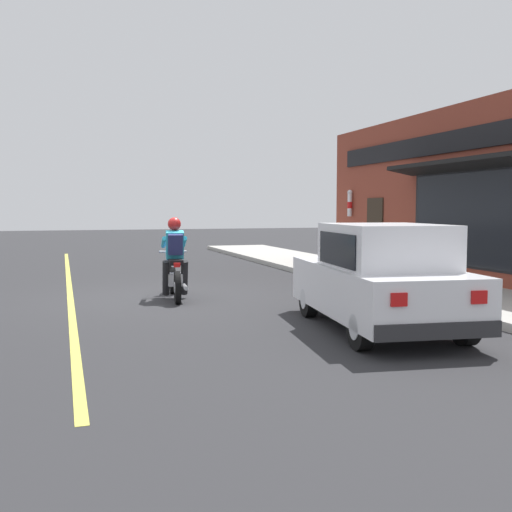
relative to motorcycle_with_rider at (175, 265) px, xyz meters
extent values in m
plane|color=#2B2B2D|center=(-0.19, 0.16, -0.68)|extent=(80.00, 80.00, 0.00)
cube|color=#ADAAA3|center=(5.30, 3.16, -0.61)|extent=(2.60, 22.00, 0.14)
cube|color=#D1C64C|center=(-1.99, 3.16, -0.67)|extent=(0.12, 19.80, 0.01)
cube|color=brown|center=(6.85, 0.59, 1.42)|extent=(0.50, 11.69, 4.20)
cube|color=black|center=(6.58, -0.87, 0.87)|extent=(0.04, 4.91, 2.10)
cube|color=black|center=(6.59, -0.87, 0.87)|extent=(0.02, 5.14, 2.20)
cube|color=#2D2319|center=(6.58, 3.81, 0.37)|extent=(0.04, 0.90, 2.10)
cube|color=black|center=(6.25, -0.87, 2.07)|extent=(0.81, 5.61, 0.24)
cube|color=black|center=(6.57, 0.59, 2.67)|extent=(0.06, 9.94, 0.50)
cylinder|color=white|center=(6.50, 5.27, 1.22)|extent=(0.14, 0.14, 0.70)
cylinder|color=red|center=(6.50, 5.27, 1.22)|extent=(0.15, 0.15, 0.20)
sphere|color=silver|center=(6.50, 5.27, 1.62)|extent=(0.16, 0.16, 0.16)
cylinder|color=black|center=(0.08, 0.72, -0.37)|extent=(0.17, 0.63, 0.62)
cylinder|color=silver|center=(0.08, 0.72, -0.37)|extent=(0.14, 0.23, 0.22)
cylinder|color=black|center=(-0.07, -0.67, -0.37)|extent=(0.17, 0.63, 0.62)
cylinder|color=silver|center=(-0.07, -0.67, -0.37)|extent=(0.14, 0.23, 0.22)
cube|color=silver|center=(0.00, -0.03, -0.29)|extent=(0.32, 0.43, 0.24)
ellipsoid|color=#1E3899|center=(0.02, 0.22, 0.12)|extent=(0.35, 0.55, 0.24)
cube|color=black|center=(-0.03, -0.26, 0.08)|extent=(0.32, 0.58, 0.10)
cylinder|color=silver|center=(0.06, 0.62, -0.05)|extent=(0.10, 0.33, 0.68)
cylinder|color=silver|center=(0.05, 0.50, 0.23)|extent=(0.56, 0.10, 0.04)
sphere|color=silver|center=(0.07, 0.67, 0.11)|extent=(0.16, 0.16, 0.16)
cylinder|color=silver|center=(0.11, -0.44, -0.39)|extent=(0.14, 0.56, 0.08)
cube|color=red|center=(-0.07, -0.62, 0.05)|extent=(0.13, 0.07, 0.08)
cylinder|color=black|center=(-0.19, -0.08, -0.25)|extent=(0.18, 0.36, 0.71)
cylinder|color=black|center=(0.17, -0.12, -0.25)|extent=(0.18, 0.36, 0.71)
cube|color=#33B2D1|center=(-0.01, -0.08, 0.40)|extent=(0.37, 0.36, 0.57)
cylinder|color=#33B2D1|center=(-0.18, 0.18, 0.44)|extent=(0.15, 0.53, 0.26)
cylinder|color=#33B2D1|center=(0.21, 0.14, 0.44)|extent=(0.15, 0.53, 0.26)
sphere|color=#A51919|center=(0.00, -0.02, 0.81)|extent=(0.26, 0.26, 0.26)
cube|color=navy|center=(-0.03, -0.24, 0.42)|extent=(0.30, 0.27, 0.42)
cylinder|color=black|center=(1.75, -2.67, -0.38)|extent=(0.25, 0.62, 0.60)
cylinder|color=silver|center=(1.75, -2.67, -0.38)|extent=(0.24, 0.35, 0.33)
cylinder|color=black|center=(3.18, -2.85, -0.38)|extent=(0.25, 0.62, 0.60)
cylinder|color=silver|center=(3.18, -2.85, -0.38)|extent=(0.24, 0.35, 0.33)
cylinder|color=black|center=(1.45, -5.05, -0.38)|extent=(0.25, 0.62, 0.60)
cylinder|color=silver|center=(1.45, -5.05, -0.38)|extent=(0.24, 0.35, 0.33)
cylinder|color=black|center=(2.88, -5.23, -0.38)|extent=(0.25, 0.62, 0.60)
cylinder|color=silver|center=(2.88, -5.23, -0.38)|extent=(0.24, 0.35, 0.33)
cube|color=silver|center=(2.32, -3.95, -0.08)|extent=(2.09, 3.87, 0.70)
cube|color=silver|center=(2.28, -4.20, 0.56)|extent=(1.66, 2.06, 0.66)
cube|color=black|center=(2.39, -3.33, 0.51)|extent=(1.36, 0.51, 0.51)
cube|color=black|center=(1.57, -4.11, 0.54)|extent=(0.22, 1.51, 0.46)
cube|color=black|center=(3.00, -4.29, 0.54)|extent=(0.22, 1.51, 0.46)
cube|color=silver|center=(2.04, -2.04, 0.04)|extent=(0.24, 0.07, 0.14)
cube|color=red|center=(1.58, -5.73, 0.06)|extent=(0.20, 0.06, 0.16)
cube|color=silver|center=(3.05, -2.16, 0.04)|extent=(0.24, 0.07, 0.14)
cube|color=red|center=(2.59, -5.86, 0.06)|extent=(0.20, 0.06, 0.16)
cube|color=#28282B|center=(2.54, -2.13, -0.33)|extent=(1.61, 0.32, 0.20)
cube|color=#28282B|center=(2.09, -5.76, -0.33)|extent=(1.61, 0.32, 0.20)
cube|color=black|center=(5.17, -1.41, -0.52)|extent=(0.36, 0.36, 0.04)
cone|color=orange|center=(5.17, -1.41, -0.22)|extent=(0.28, 0.28, 0.56)
cylinder|color=white|center=(5.17, -1.41, -0.20)|extent=(0.20, 0.20, 0.08)
camera|label=1|loc=(-2.10, -11.74, 1.11)|focal=42.00mm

